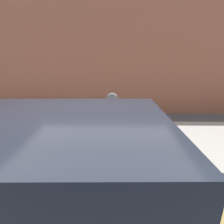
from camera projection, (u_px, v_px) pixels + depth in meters
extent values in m
plane|color=#47474C|center=(102.00, 213.00, 2.67)|extent=(60.00, 60.00, 0.00)
cube|color=#9E9B96|center=(107.00, 142.00, 4.75)|extent=(24.00, 2.80, 0.15)
cube|color=#935642|center=(109.00, 39.00, 6.66)|extent=(24.00, 0.30, 5.86)
cylinder|color=slate|center=(112.00, 140.00, 3.54)|extent=(0.08, 0.08, 1.04)
cube|color=black|center=(112.00, 109.00, 3.34)|extent=(0.18, 0.12, 0.28)
cube|color=gray|center=(112.00, 109.00, 3.27)|extent=(0.10, 0.01, 0.10)
cylinder|color=slate|center=(112.00, 99.00, 3.28)|extent=(0.22, 0.10, 0.22)
cylinder|color=black|center=(129.00, 180.00, 2.94)|extent=(0.61, 0.23, 0.60)
cube|color=olive|center=(13.00, 211.00, 2.00)|extent=(4.62, 2.06, 0.75)
cube|color=black|center=(3.00, 154.00, 1.77)|extent=(3.38, 1.80, 0.74)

